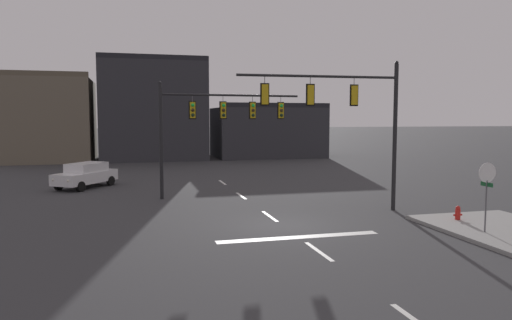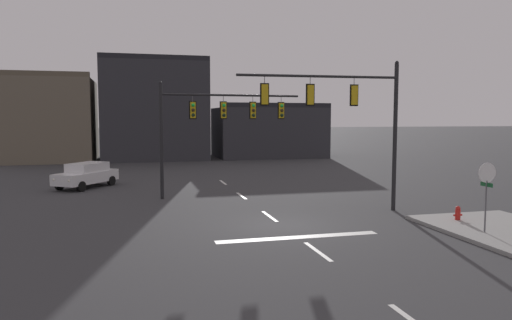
# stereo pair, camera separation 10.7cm
# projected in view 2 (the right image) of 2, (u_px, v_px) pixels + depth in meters

# --- Properties ---
(ground_plane) EXTENTS (400.00, 400.00, 0.00)m
(ground_plane) POSITION_uv_depth(u_px,v_px,m) (283.00, 226.00, 20.15)
(ground_plane) COLOR #353538
(stop_bar_paint) EXTENTS (6.40, 0.50, 0.01)m
(stop_bar_paint) POSITION_uv_depth(u_px,v_px,m) (298.00, 237.00, 18.22)
(stop_bar_paint) COLOR silver
(stop_bar_paint) RESTS_ON ground
(lane_centreline) EXTENTS (0.16, 26.40, 0.01)m
(lane_centreline) POSITION_uv_depth(u_px,v_px,m) (270.00, 216.00, 22.08)
(lane_centreline) COLOR silver
(lane_centreline) RESTS_ON ground
(signal_mast_near_side) EXTENTS (7.90, 0.62, 7.25)m
(signal_mast_near_side) POSITION_uv_depth(u_px,v_px,m) (347.00, 109.00, 22.65)
(signal_mast_near_side) COLOR black
(signal_mast_near_side) RESTS_ON ground
(signal_mast_far_side) EXTENTS (8.26, 0.74, 6.54)m
(signal_mast_far_side) POSITION_uv_depth(u_px,v_px,m) (213.00, 118.00, 27.33)
(signal_mast_far_side) COLOR black
(signal_mast_far_side) RESTS_ON ground
(stop_sign) EXTENTS (0.76, 0.64, 2.83)m
(stop_sign) POSITION_uv_depth(u_px,v_px,m) (487.00, 181.00, 18.21)
(stop_sign) COLOR #56565B
(stop_sign) RESTS_ON ground
(car_lot_nearside) EXTENTS (4.00, 4.64, 1.61)m
(car_lot_nearside) POSITION_uv_depth(u_px,v_px,m) (86.00, 174.00, 31.11)
(car_lot_nearside) COLOR silver
(car_lot_nearside) RESTS_ON ground
(fire_hydrant) EXTENTS (0.40, 0.30, 0.75)m
(fire_hydrant) POSITION_uv_depth(u_px,v_px,m) (458.00, 216.00, 20.63)
(fire_hydrant) COLOR red
(fire_hydrant) RESTS_ON ground
(building_row) EXTENTS (34.15, 9.90, 10.89)m
(building_row) POSITION_uv_depth(u_px,v_px,m) (153.00, 120.00, 52.94)
(building_row) COLOR #665B4C
(building_row) RESTS_ON ground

